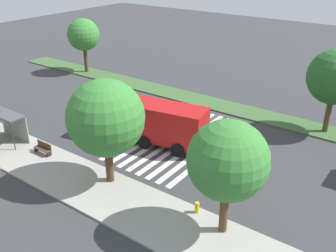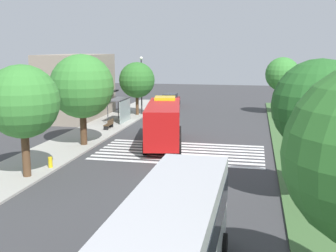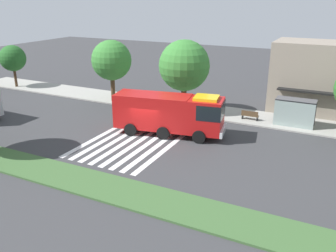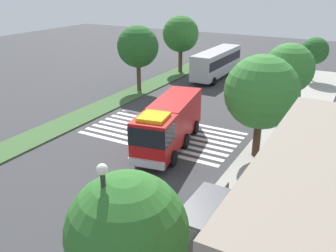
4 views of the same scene
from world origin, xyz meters
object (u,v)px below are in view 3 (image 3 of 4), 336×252
object	(u,v)px
sidewalk_tree_west	(111,60)
sidewalk_tree_center	(184,66)
bus_stop_shelter	(295,108)
sidewalk_tree_far_west	(13,58)
fire_truck	(172,112)
bench_near_shelter	(250,115)
fire_hydrant	(126,101)

from	to	relation	value
sidewalk_tree_west	sidewalk_tree_center	distance (m)	8.71
bus_stop_shelter	sidewalk_tree_far_west	world-z (taller)	sidewalk_tree_far_west
fire_truck	sidewalk_tree_far_west	distance (m)	26.56
bus_stop_shelter	sidewalk_tree_far_west	bearing A→B (deg)	-179.58
bench_near_shelter	sidewalk_tree_center	distance (m)	8.05
bus_stop_shelter	sidewalk_tree_west	xyz separation A→B (m)	(-19.54, -0.26, 2.81)
sidewalk_tree_center	sidewalk_tree_west	bearing A→B (deg)	180.00
fire_truck	sidewalk_tree_far_west	xyz separation A→B (m)	(-25.75, 6.25, 1.80)
bench_near_shelter	sidewalk_tree_west	size ratio (longest dim) A/B	0.24
sidewalk_tree_center	sidewalk_tree_far_west	bearing A→B (deg)	180.00
fire_hydrant	bus_stop_shelter	bearing A→B (deg)	2.48
bus_stop_shelter	sidewalk_tree_far_west	xyz separation A→B (m)	(-34.85, -0.26, 1.92)
bench_near_shelter	sidewalk_tree_far_west	world-z (taller)	sidewalk_tree_far_west
sidewalk_tree_center	fire_hydrant	size ratio (longest dim) A/B	10.36
bench_near_shelter	sidewalk_tree_west	bearing A→B (deg)	-178.94
bus_stop_shelter	bench_near_shelter	distance (m)	4.20
fire_truck	bus_stop_shelter	xyz separation A→B (m)	(9.10, 6.51, -0.12)
fire_truck	sidewalk_tree_center	bearing A→B (deg)	95.26
bench_near_shelter	sidewalk_tree_west	distance (m)	16.08
bus_stop_shelter	sidewalk_tree_center	world-z (taller)	sidewalk_tree_center
sidewalk_tree_far_west	sidewalk_tree_west	bearing A→B (deg)	0.00
bus_stop_shelter	fire_truck	bearing A→B (deg)	-144.42
sidewalk_tree_far_west	sidewalk_tree_center	bearing A→B (deg)	0.00
fire_truck	sidewalk_tree_west	bearing A→B (deg)	138.92
sidewalk_tree_far_west	fire_hydrant	world-z (taller)	sidewalk_tree_far_west
sidewalk_tree_far_west	fire_hydrant	bearing A→B (deg)	-1.65
fire_truck	bench_near_shelter	world-z (taller)	fire_truck
bus_stop_shelter	bench_near_shelter	bearing A→B (deg)	179.56
fire_truck	sidewalk_tree_center	world-z (taller)	sidewalk_tree_center
bench_near_shelter	sidewalk_tree_far_west	bearing A→B (deg)	-179.46
bus_stop_shelter	bench_near_shelter	size ratio (longest dim) A/B	2.19
bench_near_shelter	sidewalk_tree_center	size ratio (longest dim) A/B	0.22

